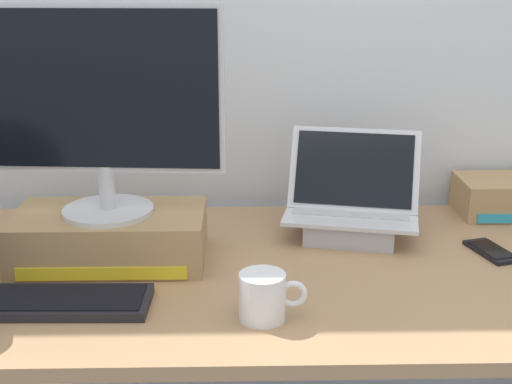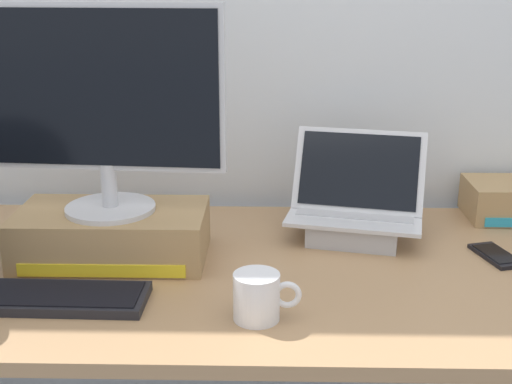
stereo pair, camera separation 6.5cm
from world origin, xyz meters
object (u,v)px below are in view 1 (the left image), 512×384
open_laptop (351,214)px  desktop_monitor (101,106)px  coffee_mug (264,296)px  cell_phone (491,251)px  toner_box_yellow (110,237)px  external_keyboard (46,302)px

open_laptop → desktop_monitor: bearing=-153.3°
desktop_monitor → coffee_mug: 0.55m
coffee_mug → cell_phone: 0.64m
toner_box_yellow → open_laptop: open_laptop is taller
open_laptop → coffee_mug: bearing=-106.1°
coffee_mug → toner_box_yellow: bearing=140.1°
toner_box_yellow → coffee_mug: toner_box_yellow is taller
desktop_monitor → open_laptop: bearing=18.7°
open_laptop → toner_box_yellow: bearing=-153.4°
cell_phone → open_laptop: bearing=142.0°
coffee_mug → desktop_monitor: bearing=140.2°
coffee_mug → external_keyboard: bearing=172.4°
toner_box_yellow → coffee_mug: 0.45m
open_laptop → external_keyboard: open_laptop is taller
external_keyboard → cell_phone: (1.00, 0.25, -0.01)m
external_keyboard → coffee_mug: 0.44m
desktop_monitor → external_keyboard: desktop_monitor is taller
toner_box_yellow → coffee_mug: (0.35, -0.29, -0.01)m
toner_box_yellow → desktop_monitor: desktop_monitor is taller
external_keyboard → cell_phone: external_keyboard is taller
open_laptop → coffee_mug: (-0.24, -0.44, -0.01)m
external_keyboard → cell_phone: bearing=15.3°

